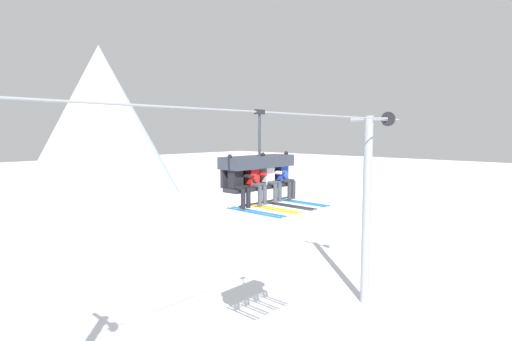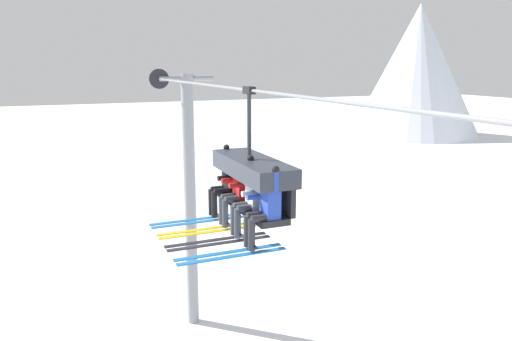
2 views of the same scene
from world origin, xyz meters
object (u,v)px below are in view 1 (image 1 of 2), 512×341
at_px(lift_tower_far, 367,206).
at_px(skier_white, 271,177).
at_px(skier_red, 256,180).
at_px(skier_blue, 285,175).
at_px(chairlift_chair, 257,167).
at_px(skier_black, 239,181).

height_order(lift_tower_far, skier_white, lift_tower_far).
bearing_deg(skier_red, skier_blue, 0.33).
xyz_separation_m(chairlift_chair, skier_red, (-0.29, -0.22, -0.29)).
relative_size(skier_black, skier_red, 1.00).
relative_size(skier_red, skier_blue, 1.00).
relative_size(lift_tower_far, skier_blue, 4.66).
distance_m(skier_red, skier_blue, 1.18).
distance_m(skier_black, skier_white, 1.17).
height_order(skier_white, skier_blue, same).
height_order(lift_tower_far, skier_blue, lift_tower_far).
distance_m(lift_tower_far, skier_white, 7.44).
bearing_deg(skier_white, lift_tower_far, 7.35).
bearing_deg(skier_blue, skier_white, 180.00).
bearing_deg(lift_tower_far, skier_black, -173.68).
height_order(chairlift_chair, skier_blue, chairlift_chair).
relative_size(lift_tower_far, chairlift_chair, 3.40).
height_order(skier_black, skier_blue, same).
bearing_deg(skier_white, skier_red, -179.33).
bearing_deg(chairlift_chair, skier_white, -36.49).
height_order(chairlift_chair, skier_white, chairlift_chair).
relative_size(chairlift_chair, skier_white, 1.37).
height_order(lift_tower_far, skier_red, lift_tower_far).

